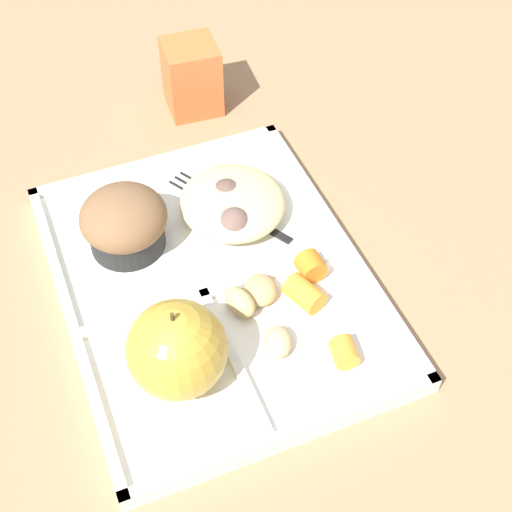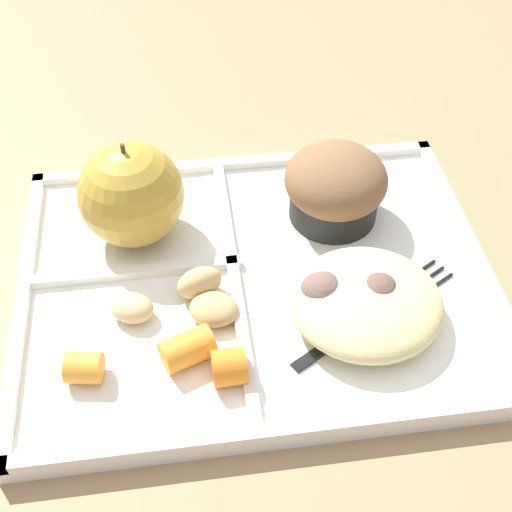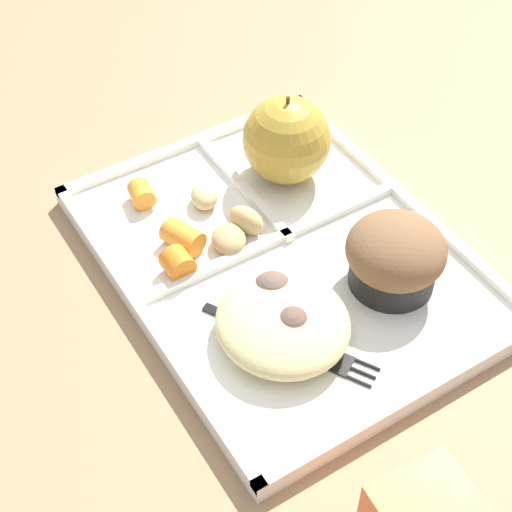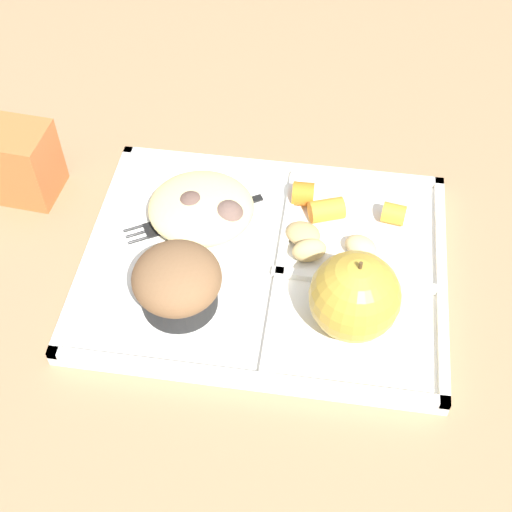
# 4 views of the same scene
# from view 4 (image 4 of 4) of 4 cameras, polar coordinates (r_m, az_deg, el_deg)

# --- Properties ---
(ground) EXTENTS (6.00, 6.00, 0.00)m
(ground) POSITION_cam_4_polar(r_m,az_deg,el_deg) (0.77, 0.67, -1.05)
(ground) COLOR #997551
(lunch_tray) EXTENTS (0.38, 0.30, 0.02)m
(lunch_tray) POSITION_cam_4_polar(r_m,az_deg,el_deg) (0.76, 0.75, -0.74)
(lunch_tray) COLOR white
(lunch_tray) RESTS_ON ground
(green_apple) EXTENTS (0.09, 0.09, 0.10)m
(green_apple) POSITION_cam_4_polar(r_m,az_deg,el_deg) (0.68, 7.92, -3.24)
(green_apple) COLOR #B79333
(green_apple) RESTS_ON lunch_tray
(bran_muffin) EXTENTS (0.09, 0.09, 0.07)m
(bran_muffin) POSITION_cam_4_polar(r_m,az_deg,el_deg) (0.71, -6.31, -2.15)
(bran_muffin) COLOR black
(bran_muffin) RESTS_ON lunch_tray
(carrot_slice_back) EXTENTS (0.02, 0.03, 0.03)m
(carrot_slice_back) POSITION_cam_4_polar(r_m,az_deg,el_deg) (0.81, 3.79, 4.99)
(carrot_slice_back) COLOR orange
(carrot_slice_back) RESTS_ON lunch_tray
(carrot_slice_large) EXTENTS (0.04, 0.04, 0.02)m
(carrot_slice_large) POSITION_cam_4_polar(r_m,az_deg,el_deg) (0.80, 5.68, 3.69)
(carrot_slice_large) COLOR orange
(carrot_slice_large) RESTS_ON lunch_tray
(carrot_slice_center) EXTENTS (0.03, 0.03, 0.02)m
(carrot_slice_center) POSITION_cam_4_polar(r_m,az_deg,el_deg) (0.80, 10.97, 3.34)
(carrot_slice_center) COLOR orange
(carrot_slice_center) RESTS_ON lunch_tray
(potato_chunk_corner) EXTENTS (0.05, 0.04, 0.02)m
(potato_chunk_corner) POSITION_cam_4_polar(r_m,az_deg,el_deg) (0.77, 3.79, 1.77)
(potato_chunk_corner) COLOR tan
(potato_chunk_corner) RESTS_ON lunch_tray
(potato_chunk_small) EXTENTS (0.04, 0.04, 0.02)m
(potato_chunk_small) POSITION_cam_4_polar(r_m,az_deg,el_deg) (0.77, 8.38, 0.76)
(potato_chunk_small) COLOR tan
(potato_chunk_small) RESTS_ON lunch_tray
(potato_chunk_large) EXTENTS (0.04, 0.03, 0.03)m
(potato_chunk_large) POSITION_cam_4_polar(r_m,az_deg,el_deg) (0.76, 4.28, 0.47)
(potato_chunk_large) COLOR tan
(potato_chunk_large) RESTS_ON lunch_tray
(egg_noodle_pile) EXTENTS (0.12, 0.11, 0.04)m
(egg_noodle_pile) POSITION_cam_4_polar(r_m,az_deg,el_deg) (0.79, -4.42, 3.88)
(egg_noodle_pile) COLOR #D6C684
(egg_noodle_pile) RESTS_ON lunch_tray
(meatball_back) EXTENTS (0.04, 0.04, 0.04)m
(meatball_back) POSITION_cam_4_polar(r_m,az_deg,el_deg) (0.79, -5.16, 3.87)
(meatball_back) COLOR brown
(meatball_back) RESTS_ON lunch_tray
(meatball_center) EXTENTS (0.04, 0.04, 0.04)m
(meatball_center) POSITION_cam_4_polar(r_m,az_deg,el_deg) (0.78, -2.25, 3.15)
(meatball_center) COLOR brown
(meatball_center) RESTS_ON lunch_tray
(plastic_fork) EXTENTS (0.15, 0.10, 0.00)m
(plastic_fork) POSITION_cam_4_polar(r_m,az_deg,el_deg) (0.80, -5.70, 2.91)
(plastic_fork) COLOR black
(plastic_fork) RESTS_ON lunch_tray
(milk_carton) EXTENTS (0.07, 0.07, 0.09)m
(milk_carton) POSITION_cam_4_polar(r_m,az_deg,el_deg) (0.86, -18.04, 7.10)
(milk_carton) COLOR orange
(milk_carton) RESTS_ON ground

